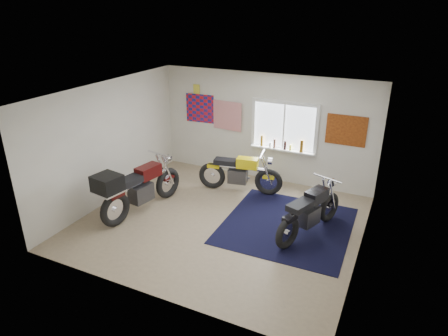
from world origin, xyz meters
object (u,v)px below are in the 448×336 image
at_px(yellow_triumph, 239,174).
at_px(maroon_tourer, 136,188).
at_px(black_chrome_bike, 310,213).
at_px(navy_rug, 287,225).

relative_size(yellow_triumph, maroon_tourer, 0.89).
bearing_deg(black_chrome_bike, navy_rug, 97.42).
xyz_separation_m(navy_rug, yellow_triumph, (-1.52, 1.06, 0.45)).
distance_m(navy_rug, maroon_tourer, 3.25).
bearing_deg(navy_rug, maroon_tourer, -163.77).
bearing_deg(black_chrome_bike, maroon_tourer, 122.74).
bearing_deg(navy_rug, yellow_triumph, 145.17).
distance_m(navy_rug, yellow_triumph, 1.91).
bearing_deg(maroon_tourer, yellow_triumph, -28.68).
bearing_deg(yellow_triumph, maroon_tourer, -138.74).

